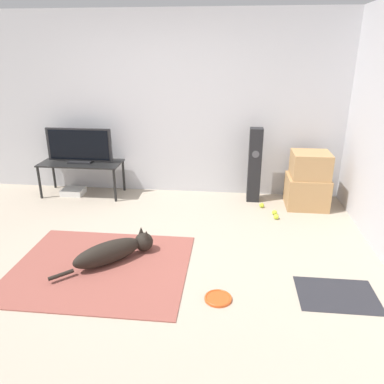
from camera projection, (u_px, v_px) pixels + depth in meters
ground_plane at (129, 260)px, 3.85m from camera, size 12.00×12.00×0.00m
wall_back at (163, 106)px, 5.34m from camera, size 8.00×0.06×2.55m
area_rug at (101, 267)px, 3.71m from camera, size 1.72×1.44×0.01m
dog at (115, 251)px, 3.78m from camera, size 0.84×0.81×0.26m
frisbee at (218, 298)px, 3.24m from camera, size 0.24×0.24×0.03m
cardboard_box_lower at (307, 192)px, 5.11m from camera, size 0.55×0.50×0.43m
cardboard_box_upper at (310, 165)px, 4.96m from camera, size 0.49×0.45×0.34m
floor_speaker at (255, 165)px, 5.20m from camera, size 0.18×0.18×1.04m
tv_stand at (81, 166)px, 5.45m from camera, size 1.17×0.51×0.50m
tv at (79, 146)px, 5.35m from camera, size 0.95×0.20×0.50m
tennis_ball_by_boxes at (262, 205)px, 5.12m from camera, size 0.07×0.07×0.07m
tennis_ball_near_speaker at (276, 217)px, 4.77m from camera, size 0.07×0.07×0.07m
tennis_ball_loose_on_carpet at (274, 212)px, 4.89m from camera, size 0.07×0.07×0.07m
game_console at (73, 191)px, 5.59m from camera, size 0.32×0.27×0.09m
door_mat at (337, 295)px, 3.30m from camera, size 0.69×0.51×0.01m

